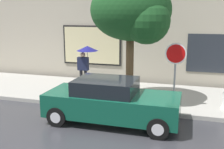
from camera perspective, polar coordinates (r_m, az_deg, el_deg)
ground_plane at (r=9.19m, az=-0.44°, el=-9.87°), size 60.00×60.00×0.00m
sidewalk at (r=11.90m, az=3.81°, el=-4.23°), size 20.00×4.00×0.15m
building_facade at (r=13.84m, az=6.30°, el=12.38°), size 20.00×0.67×7.00m
parked_car at (r=8.91m, az=-0.19°, el=-5.67°), size 4.29×1.81×1.46m
pedestrian_with_umbrella at (r=12.34m, az=-5.48°, el=4.05°), size 0.96×0.96×1.96m
street_tree at (r=10.31m, az=4.56°, el=12.74°), size 3.04×2.59×4.64m
stop_sign at (r=10.06m, az=13.10°, el=2.51°), size 0.76×0.10×2.35m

